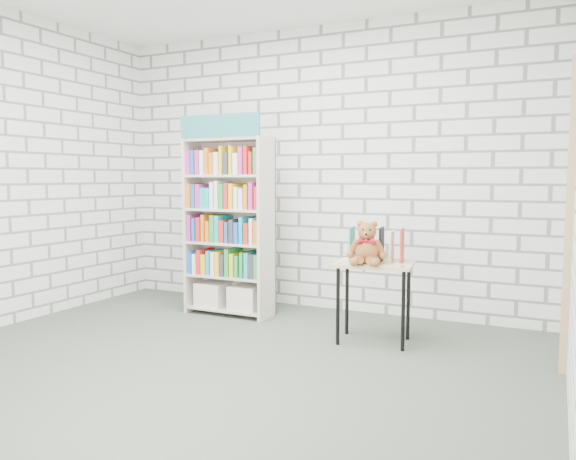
% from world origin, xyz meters
% --- Properties ---
extents(ground, '(4.50, 4.50, 0.00)m').
position_xyz_m(ground, '(0.00, 0.00, 0.00)').
color(ground, '#424C40').
rests_on(ground, ground).
extents(room_shell, '(4.52, 4.02, 2.81)m').
position_xyz_m(room_shell, '(0.00, 0.00, 1.78)').
color(room_shell, silver).
rests_on(room_shell, ground).
extents(bookshelf, '(0.84, 0.33, 1.89)m').
position_xyz_m(bookshelf, '(-0.67, 1.36, 0.86)').
color(bookshelf, beige).
rests_on(bookshelf, ground).
extents(display_table, '(0.65, 0.48, 0.65)m').
position_xyz_m(display_table, '(0.86, 1.05, 0.56)').
color(display_table, tan).
rests_on(display_table, ground).
extents(table_books, '(0.44, 0.23, 0.25)m').
position_xyz_m(table_books, '(0.85, 1.15, 0.77)').
color(table_books, '#2B9EBA').
rests_on(table_books, display_table).
extents(teddy_bear, '(0.31, 0.30, 0.34)m').
position_xyz_m(teddy_bear, '(0.82, 0.96, 0.78)').
color(teddy_bear, brown).
rests_on(teddy_bear, display_table).
extents(door_trim, '(0.05, 0.12, 2.10)m').
position_xyz_m(door_trim, '(2.23, 0.95, 1.05)').
color(door_trim, tan).
rests_on(door_trim, ground).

